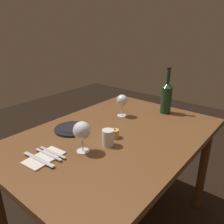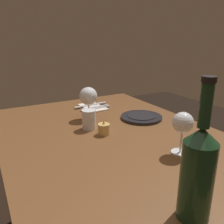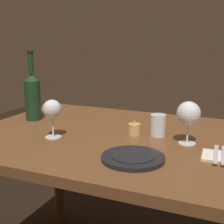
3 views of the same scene
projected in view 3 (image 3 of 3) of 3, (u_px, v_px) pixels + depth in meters
dining_table at (124, 156)px, 1.35m from camera, size 1.30×0.90×0.74m
wine_glass_left at (188, 114)px, 1.20m from camera, size 0.09×0.09×0.17m
wine_glass_right at (52, 110)px, 1.28m from camera, size 0.08×0.08×0.16m
wine_bottle at (32, 95)px, 1.56m from camera, size 0.08×0.08×0.34m
water_tumbler at (158, 126)px, 1.32m from camera, size 0.06×0.06×0.09m
votive_candle at (134, 130)px, 1.33m from camera, size 0.05×0.05×0.07m
dinner_plate at (133, 158)px, 1.06m from camera, size 0.21×0.21×0.02m
fork_inner at (224, 155)px, 1.08m from camera, size 0.03×0.18×0.00m
fork_outer at (216, 154)px, 1.09m from camera, size 0.03×0.18×0.00m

